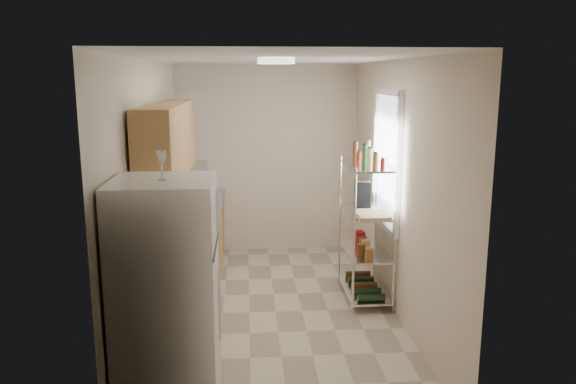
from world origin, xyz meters
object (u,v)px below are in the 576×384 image
at_px(refrigerator, 167,297).
at_px(espresso_machine, 362,191).
at_px(frying_pan_large, 188,206).
at_px(rice_cooker, 189,215).
at_px(cutting_board, 372,214).

bearing_deg(refrigerator, espresso_machine, 50.48).
relative_size(refrigerator, frying_pan_large, 6.20).
bearing_deg(espresso_machine, refrigerator, -125.63).
bearing_deg(frying_pan_large, refrigerator, -73.40).
height_order(rice_cooker, espresso_machine, espresso_machine).
xyz_separation_m(frying_pan_large, espresso_machine, (2.02, -0.41, 0.23)).
bearing_deg(cutting_board, refrigerator, -137.68).
xyz_separation_m(rice_cooker, espresso_machine, (1.92, 0.36, 0.16)).
bearing_deg(frying_pan_large, espresso_machine, 2.56).
bearing_deg(cutting_board, espresso_machine, 89.05).
relative_size(refrigerator, cutting_board, 4.16).
distance_m(refrigerator, frying_pan_large, 2.71).
height_order(rice_cooker, frying_pan_large, rice_cooker).
height_order(refrigerator, rice_cooker, refrigerator).
bearing_deg(rice_cooker, refrigerator, -89.22).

